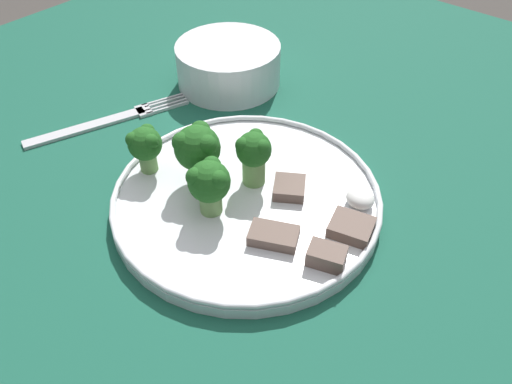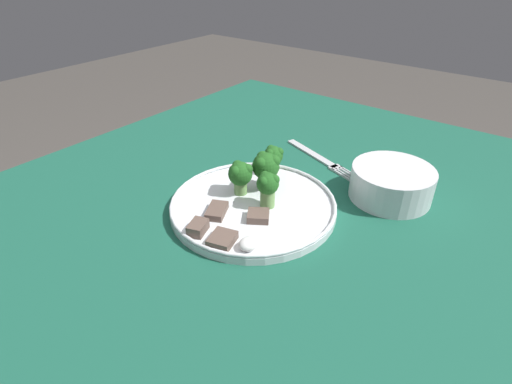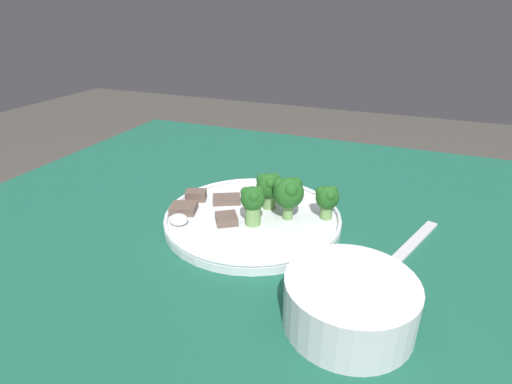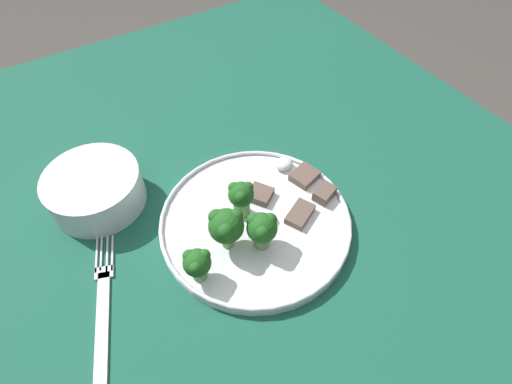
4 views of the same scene
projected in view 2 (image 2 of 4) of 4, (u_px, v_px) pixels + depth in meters
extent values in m
cube|color=#195642|center=(302.00, 222.00, 0.65)|extent=(1.07, 1.06, 0.03)
cylinder|color=brown|center=(254.00, 197.00, 1.42)|extent=(0.06, 0.06, 0.73)
cylinder|color=white|center=(253.00, 207.00, 0.65)|extent=(0.27, 0.27, 0.01)
torus|color=white|center=(253.00, 202.00, 0.65)|extent=(0.27, 0.27, 0.01)
cube|color=silver|center=(312.00, 153.00, 0.82)|extent=(0.06, 0.14, 0.00)
cube|color=silver|center=(335.00, 168.00, 0.77)|extent=(0.03, 0.02, 0.00)
cube|color=silver|center=(342.00, 175.00, 0.75)|extent=(0.02, 0.05, 0.00)
cube|color=silver|center=(344.00, 174.00, 0.75)|extent=(0.02, 0.05, 0.00)
cube|color=silver|center=(347.00, 173.00, 0.75)|extent=(0.02, 0.05, 0.00)
cube|color=silver|center=(350.00, 172.00, 0.76)|extent=(0.02, 0.05, 0.00)
cylinder|color=silver|center=(391.00, 183.00, 0.67)|extent=(0.14, 0.14, 0.06)
cylinder|color=white|center=(391.00, 185.00, 0.68)|extent=(0.11, 0.11, 0.04)
cylinder|color=#709E56|center=(267.00, 198.00, 0.64)|extent=(0.02, 0.02, 0.03)
sphere|color=#215B1E|center=(268.00, 184.00, 0.62)|extent=(0.04, 0.04, 0.04)
sphere|color=#215B1E|center=(264.00, 182.00, 0.61)|extent=(0.02, 0.02, 0.02)
sphere|color=#215B1E|center=(275.00, 180.00, 0.62)|extent=(0.02, 0.02, 0.02)
sphere|color=#215B1E|center=(265.00, 176.00, 0.63)|extent=(0.02, 0.02, 0.02)
cylinder|color=#709E56|center=(266.00, 181.00, 0.68)|extent=(0.02, 0.02, 0.03)
sphere|color=#215B1E|center=(266.00, 166.00, 0.67)|extent=(0.05, 0.05, 0.05)
sphere|color=#215B1E|center=(261.00, 164.00, 0.65)|extent=(0.02, 0.02, 0.02)
sphere|color=#215B1E|center=(274.00, 161.00, 0.66)|extent=(0.02, 0.02, 0.02)
sphere|color=#215B1E|center=(263.00, 157.00, 0.67)|extent=(0.02, 0.02, 0.02)
cylinder|color=#709E56|center=(241.00, 187.00, 0.67)|extent=(0.02, 0.02, 0.02)
sphere|color=#215B1E|center=(240.00, 174.00, 0.66)|extent=(0.04, 0.04, 0.04)
sphere|color=#215B1E|center=(235.00, 172.00, 0.64)|extent=(0.02, 0.02, 0.02)
sphere|color=#215B1E|center=(248.00, 169.00, 0.65)|extent=(0.02, 0.02, 0.02)
sphere|color=#215B1E|center=(238.00, 166.00, 0.66)|extent=(0.02, 0.02, 0.02)
cylinder|color=#709E56|center=(273.00, 167.00, 0.73)|extent=(0.02, 0.02, 0.02)
sphere|color=#215B1E|center=(273.00, 156.00, 0.72)|extent=(0.04, 0.04, 0.04)
sphere|color=#215B1E|center=(270.00, 154.00, 0.71)|extent=(0.02, 0.02, 0.02)
sphere|color=#215B1E|center=(279.00, 152.00, 0.71)|extent=(0.02, 0.02, 0.02)
sphere|color=#215B1E|center=(271.00, 149.00, 0.72)|extent=(0.02, 0.02, 0.02)
cube|color=brown|center=(258.00, 216.00, 0.61)|extent=(0.04, 0.04, 0.01)
cube|color=brown|center=(198.00, 228.00, 0.58)|extent=(0.04, 0.03, 0.02)
cube|color=brown|center=(222.00, 239.00, 0.56)|extent=(0.05, 0.04, 0.01)
cube|color=brown|center=(217.00, 211.00, 0.62)|extent=(0.05, 0.04, 0.01)
ellipsoid|color=white|center=(248.00, 244.00, 0.55)|extent=(0.03, 0.03, 0.02)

